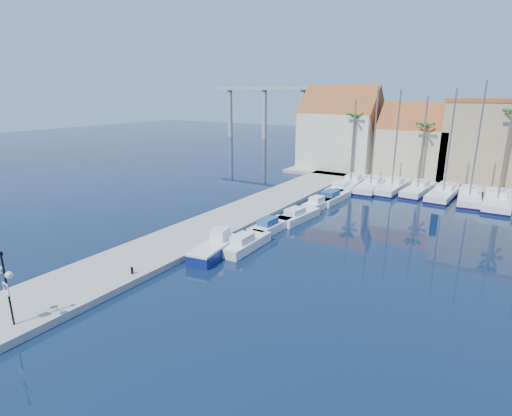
# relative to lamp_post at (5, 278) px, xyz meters

# --- Properties ---
(ground) EXTENTS (260.00, 260.00, 0.00)m
(ground) POSITION_rel_lamp_post_xyz_m (7.29, 8.28, -3.32)
(ground) COLOR black
(ground) RESTS_ON ground
(quay_west) EXTENTS (6.00, 77.00, 0.50)m
(quay_west) POSITION_rel_lamp_post_xyz_m (-1.71, 21.78, -3.07)
(quay_west) COLOR gray
(quay_west) RESTS_ON ground
(shore_north) EXTENTS (54.00, 16.00, 0.50)m
(shore_north) POSITION_rel_lamp_post_xyz_m (17.29, 56.28, -3.07)
(shore_north) COLOR gray
(shore_north) RESTS_ON ground
(lamp_post) EXTENTS (1.46, 0.46, 4.29)m
(lamp_post) POSITION_rel_lamp_post_xyz_m (0.00, 0.00, 0.00)
(lamp_post) COLOR black
(lamp_post) RESTS_ON quay_west
(bollard) EXTENTS (0.19, 0.19, 0.48)m
(bollard) POSITION_rel_lamp_post_xyz_m (0.42, 7.85, -2.58)
(bollard) COLOR black
(bollard) RESTS_ON quay_west
(fishing_boat) EXTENTS (2.72, 5.78, 1.94)m
(fishing_boat) POSITION_rel_lamp_post_xyz_m (2.46, 14.61, -2.67)
(fishing_boat) COLOR navy
(fishing_boat) RESTS_ON ground
(motorboat_west_0) EXTENTS (1.90, 5.62, 1.40)m
(motorboat_west_0) POSITION_rel_lamp_post_xyz_m (3.84, 16.96, -2.81)
(motorboat_west_0) COLOR white
(motorboat_west_0) RESTS_ON ground
(motorboat_west_1) EXTENTS (2.01, 5.56, 1.40)m
(motorboat_west_1) POSITION_rel_lamp_post_xyz_m (3.33, 22.01, -2.81)
(motorboat_west_1) COLOR white
(motorboat_west_1) RESTS_ON ground
(motorboat_west_2) EXTENTS (2.49, 6.10, 1.40)m
(motorboat_west_2) POSITION_rel_lamp_post_xyz_m (4.00, 26.38, -2.81)
(motorboat_west_2) COLOR white
(motorboat_west_2) RESTS_ON ground
(motorboat_west_3) EXTENTS (2.08, 5.33, 1.40)m
(motorboat_west_3) POSITION_rel_lamp_post_xyz_m (3.91, 31.95, -2.81)
(motorboat_west_3) COLOR white
(motorboat_west_3) RESTS_ON ground
(motorboat_west_4) EXTENTS (2.43, 6.78, 1.40)m
(motorboat_west_4) POSITION_rel_lamp_post_xyz_m (4.12, 35.55, -2.81)
(motorboat_west_4) COLOR white
(motorboat_west_4) RESTS_ON ground
(motorboat_west_5) EXTENTS (2.56, 7.29, 1.40)m
(motorboat_west_5) POSITION_rel_lamp_post_xyz_m (3.30, 41.06, -2.81)
(motorboat_west_5) COLOR white
(motorboat_west_5) RESTS_ON ground
(motorboat_west_6) EXTENTS (2.00, 5.27, 1.40)m
(motorboat_west_6) POSITION_rel_lamp_post_xyz_m (3.38, 45.43, -2.81)
(motorboat_west_6) COLOR white
(motorboat_west_6) RESTS_ON ground
(sailboat_0) EXTENTS (3.39, 10.03, 11.74)m
(sailboat_0) POSITION_rel_lamp_post_xyz_m (3.49, 44.27, -2.74)
(sailboat_0) COLOR white
(sailboat_0) RESTS_ON ground
(sailboat_1) EXTENTS (2.98, 9.74, 13.50)m
(sailboat_1) POSITION_rel_lamp_post_xyz_m (6.34, 44.19, -2.71)
(sailboat_1) COLOR white
(sailboat_1) RESTS_ON ground
(sailboat_2) EXTENTS (3.00, 9.76, 13.15)m
(sailboat_2) POSITION_rel_lamp_post_xyz_m (9.03, 44.88, -2.72)
(sailboat_2) COLOR white
(sailboat_2) RESTS_ON ground
(sailboat_3) EXTENTS (3.07, 9.09, 12.29)m
(sailboat_3) POSITION_rel_lamp_post_xyz_m (12.23, 45.14, -2.72)
(sailboat_3) COLOR white
(sailboat_3) RESTS_ON ground
(sailboat_4) EXTENTS (3.27, 10.03, 13.24)m
(sailboat_4) POSITION_rel_lamp_post_xyz_m (15.34, 44.91, -2.72)
(sailboat_4) COLOR white
(sailboat_4) RESTS_ON ground
(sailboat_5) EXTENTS (3.27, 9.68, 14.09)m
(sailboat_5) POSITION_rel_lamp_post_xyz_m (18.23, 44.51, -2.70)
(sailboat_5) COLOR white
(sailboat_5) RESTS_ON ground
(sailboat_6) EXTENTS (2.94, 10.78, 11.85)m
(sailboat_6) POSITION_rel_lamp_post_xyz_m (21.18, 44.36, -2.75)
(sailboat_6) COLOR white
(sailboat_6) RESTS_ON ground
(building_0) EXTENTS (12.30, 9.00, 13.50)m
(building_0) POSITION_rel_lamp_post_xyz_m (-2.71, 55.28, 3.21)
(building_0) COLOR beige
(building_0) RESTS_ON shore_north
(building_1) EXTENTS (10.30, 8.00, 11.00)m
(building_1) POSITION_rel_lamp_post_xyz_m (9.29, 55.28, 1.98)
(building_1) COLOR tan
(building_1) RESTS_ON shore_north
(building_2) EXTENTS (14.20, 10.20, 11.50)m
(building_2) POSITION_rel_lamp_post_xyz_m (20.29, 56.28, 2.94)
(building_2) COLOR #A08662
(building_2) RESTS_ON shore_north
(palm_0) EXTENTS (2.60, 2.60, 10.15)m
(palm_0) POSITION_rel_lamp_post_xyz_m (1.29, 50.28, 5.76)
(palm_0) COLOR brown
(palm_0) RESTS_ON shore_north
(palm_1) EXTENTS (2.60, 2.60, 9.15)m
(palm_1) POSITION_rel_lamp_post_xyz_m (11.29, 50.28, 4.82)
(palm_1) COLOR brown
(palm_1) RESTS_ON shore_north
(viaduct) EXTENTS (48.00, 2.20, 14.45)m
(viaduct) POSITION_rel_lamp_post_xyz_m (-31.78, 90.28, 6.93)
(viaduct) COLOR #9E9E99
(viaduct) RESTS_ON ground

